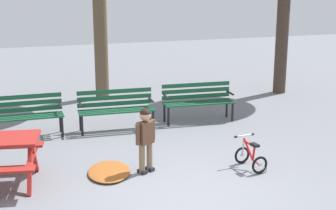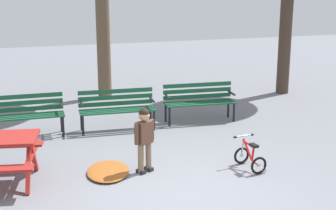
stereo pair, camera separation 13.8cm
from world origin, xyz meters
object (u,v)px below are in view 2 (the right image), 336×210
(park_bench_far_left, at_px, (24,112))
(kids_bicycle, at_px, (250,158))
(child_standing, at_px, (144,135))
(park_bench_right, at_px, (199,99))
(park_bench_left, at_px, (117,106))

(park_bench_far_left, xyz_separation_m, kids_bicycle, (3.54, -3.06, -0.31))
(park_bench_far_left, height_order, child_standing, child_standing)
(park_bench_far_left, relative_size, kids_bicycle, 2.74)
(child_standing, bearing_deg, kids_bicycle, -13.96)
(child_standing, height_order, kids_bicycle, child_standing)
(park_bench_right, height_order, child_standing, child_standing)
(kids_bicycle, bearing_deg, park_bench_far_left, 139.10)
(park_bench_left, bearing_deg, kids_bicycle, -61.02)
(park_bench_right, bearing_deg, park_bench_left, -178.37)
(park_bench_right, bearing_deg, kids_bicycle, -95.13)
(park_bench_right, height_order, kids_bicycle, park_bench_right)
(park_bench_left, bearing_deg, park_bench_far_left, 176.48)
(park_bench_left, bearing_deg, park_bench_right, 1.63)
(child_standing, distance_m, kids_bicycle, 1.84)
(park_bench_right, distance_m, child_standing, 3.26)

